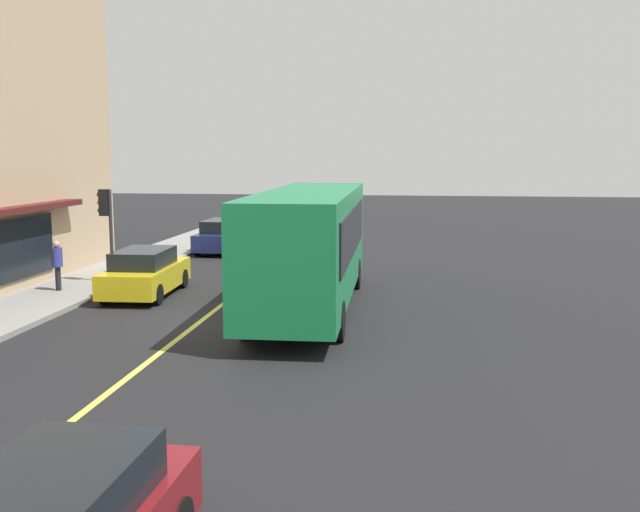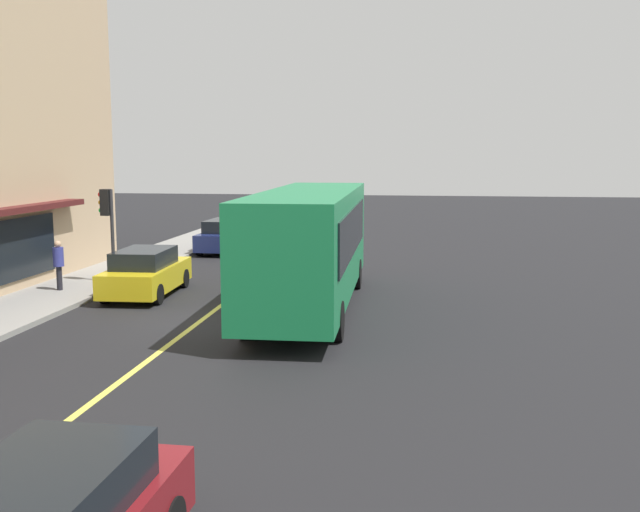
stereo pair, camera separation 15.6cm
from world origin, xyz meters
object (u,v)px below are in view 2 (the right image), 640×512
object	(u,v)px
car_yellow	(146,273)
pedestrian_at_corner	(58,261)
traffic_light	(107,213)
car_navy	(226,236)
bus	(310,243)

from	to	relation	value
car_yellow	pedestrian_at_corner	size ratio (longest dim) A/B	2.71
traffic_light	car_yellow	distance (m)	2.95
car_yellow	pedestrian_at_corner	bearing A→B (deg)	95.40
car_navy	bus	bearing A→B (deg)	-153.82
bus	pedestrian_at_corner	distance (m)	8.53
traffic_light	car_yellow	size ratio (longest dim) A/B	0.73
traffic_light	car_navy	bearing A→B (deg)	-10.43
car_yellow	car_navy	distance (m)	10.43
bus	car_yellow	world-z (taller)	bus
bus	car_navy	distance (m)	13.17
car_yellow	bus	bearing A→B (deg)	-103.45
traffic_light	bus	bearing A→B (deg)	-110.19
pedestrian_at_corner	bus	bearing A→B (deg)	-97.21
traffic_light	car_yellow	xyz separation A→B (m)	(-1.40, -1.87, -1.79)
bus	car_yellow	bearing A→B (deg)	76.55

